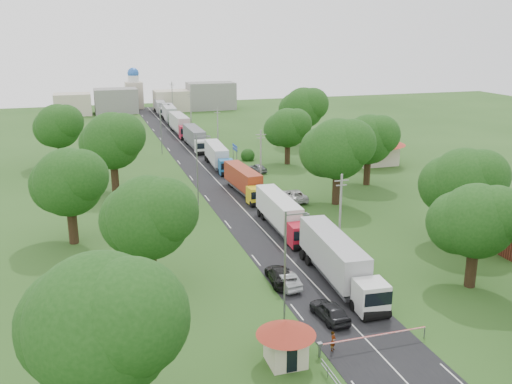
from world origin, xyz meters
name	(u,v)px	position (x,y,z in m)	size (l,w,h in m)	color
ground	(270,238)	(0.00, 0.00, 0.00)	(260.00, 260.00, 0.00)	#264A18
road	(228,193)	(0.00, 20.00, 0.00)	(8.00, 200.00, 0.04)	black
boom_barrier	(358,340)	(-1.36, -25.00, 0.89)	(9.22, 0.35, 1.18)	slate
guard_booth	(286,337)	(-7.20, -25.00, 2.16)	(4.40, 4.40, 3.45)	beige
info_sign	(235,151)	(5.20, 35.00, 3.00)	(0.12, 3.10, 4.10)	slate
pole_1	(340,213)	(5.50, -7.00, 4.68)	(1.60, 0.24, 9.00)	gray
pole_2	(261,158)	(5.50, 21.00, 4.68)	(1.60, 0.24, 9.00)	gray
pole_3	(218,128)	(5.50, 49.00, 4.68)	(1.60, 0.24, 9.00)	gray
pole_4	(191,110)	(5.50, 77.00, 4.68)	(1.60, 0.24, 9.00)	gray
pole_5	(172,97)	(5.50, 105.00, 4.68)	(1.60, 0.24, 9.00)	gray
lamp_0	(287,264)	(-5.35, -20.00, 5.55)	(2.03, 0.22, 10.00)	slate
lamp_1	(198,166)	(-5.35, 15.00, 5.55)	(2.03, 0.22, 10.00)	slate
lamp_2	(162,126)	(-5.35, 50.00, 5.55)	(2.03, 0.22, 10.00)	slate
tree_2	(475,220)	(13.99, -17.86, 6.60)	(8.00, 8.00, 10.10)	#382616
tree_3	(463,182)	(19.99, -7.84, 7.22)	(8.80, 8.80, 11.07)	#382616
tree_4	(337,149)	(12.99, 10.17, 7.85)	(9.60, 9.60, 12.05)	#382616
tree_5	(368,139)	(21.99, 18.16, 7.22)	(8.80, 8.80, 11.07)	#382616
tree_6	(287,128)	(14.99, 35.14, 6.60)	(8.00, 8.00, 10.10)	#382616
tree_7	(303,108)	(23.99, 50.17, 7.85)	(9.60, 9.60, 12.05)	#382616
tree_9	(101,324)	(-20.01, -29.83, 7.85)	(9.60, 9.60, 12.05)	#382616
tree_10	(148,217)	(-15.01, -9.84, 7.22)	(8.80, 8.80, 11.07)	#382616
tree_11	(69,182)	(-22.01, 5.16, 7.22)	(8.80, 8.80, 11.07)	#382616
tree_12	(112,141)	(-16.01, 25.17, 7.85)	(9.60, 9.60, 12.05)	#382616
tree_13	(58,126)	(-24.01, 45.16, 7.22)	(8.80, 8.80, 11.07)	#382616
house_cream	(376,144)	(30.00, 30.00, 3.64)	(10.08, 10.08, 5.80)	beige
distant_town	(153,100)	(0.68, 110.00, 3.49)	(52.00, 8.00, 8.00)	gray
church	(134,91)	(-4.00, 118.00, 5.39)	(5.00, 5.00, 12.30)	beige
truck_0	(337,260)	(2.26, -13.45, 2.32)	(3.56, 15.82, 4.37)	silver
truck_1	(281,213)	(2.13, 2.22, 2.11)	(2.75, 14.34, 3.97)	red
truck_2	(244,181)	(2.18, 18.49, 2.00)	(3.00, 13.63, 3.76)	yellow
truck_3	(218,156)	(2.33, 36.11, 2.06)	(3.05, 14.09, 3.89)	#1C66AB
truck_4	(195,138)	(1.85, 53.70, 2.15)	(2.59, 14.62, 4.05)	white
truck_5	(180,124)	(1.67, 70.51, 2.32)	(2.85, 15.77, 4.37)	#AA1A35
truck_6	(170,114)	(1.99, 87.63, 2.27)	(3.27, 15.52, 4.29)	#235D2F
truck_7	(160,107)	(1.82, 103.90, 2.04)	(3.07, 13.93, 3.85)	silver
car_lane_front	(330,311)	(-1.42, -20.00, 0.79)	(1.87, 4.66, 1.59)	black
car_lane_mid	(285,280)	(-2.84, -13.00, 0.73)	(1.54, 4.43, 1.46)	#93969A
car_lane_rear	(280,275)	(-3.00, -11.95, 0.77)	(2.16, 5.31, 1.54)	black
car_verge_near	(294,195)	(8.00, 13.14, 0.80)	(2.64, 5.73, 1.59)	silver
car_verge_far	(258,168)	(8.00, 30.65, 0.72)	(1.71, 4.24, 1.45)	slate
pedestrian_near	(333,341)	(-3.18, -24.50, 0.79)	(0.58, 0.38, 1.59)	gray
pedestrian_booth	(281,331)	(-6.48, -22.00, 0.87)	(0.85, 0.66, 1.75)	gray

